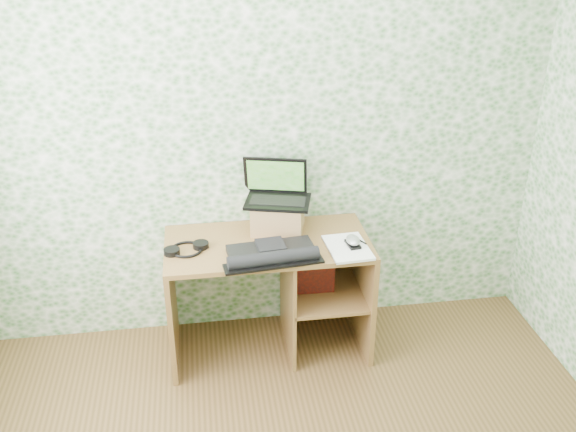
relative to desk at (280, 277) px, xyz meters
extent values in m
plane|color=white|center=(-0.08, 0.28, 0.82)|extent=(3.50, 0.00, 3.50)
cube|color=brown|center=(-0.08, -0.03, 0.25)|extent=(1.20, 0.60, 0.03)
cube|color=brown|center=(-0.66, -0.03, -0.12)|extent=(0.03, 0.60, 0.72)
cube|color=brown|center=(0.51, -0.03, -0.12)|extent=(0.03, 0.60, 0.72)
cube|color=brown|center=(0.04, -0.03, -0.12)|extent=(0.02, 0.56, 0.72)
cube|color=brown|center=(0.27, -0.03, -0.10)|extent=(0.46, 0.56, 0.02)
cube|color=brown|center=(0.28, 0.26, -0.12)|extent=(0.48, 0.02, 0.72)
cube|color=#9A6B45|center=(0.00, 0.12, 0.36)|extent=(0.35, 0.32, 0.18)
cube|color=black|center=(0.00, 0.12, 0.46)|extent=(0.43, 0.35, 0.02)
cube|color=black|center=(0.00, 0.11, 0.47)|extent=(0.35, 0.22, 0.00)
cube|color=black|center=(0.00, 0.22, 0.58)|extent=(0.38, 0.16, 0.24)
cube|color=#1E5117|center=(0.00, 0.21, 0.58)|extent=(0.34, 0.13, 0.20)
cube|color=black|center=(-0.08, -0.16, 0.29)|extent=(0.50, 0.23, 0.04)
cube|color=black|center=(-0.08, -0.16, 0.30)|extent=(0.17, 0.17, 0.06)
cylinder|color=black|center=(-0.08, -0.29, 0.31)|extent=(0.52, 0.13, 0.08)
cube|color=black|center=(-0.08, -0.29, 0.28)|extent=(0.56, 0.17, 0.01)
torus|color=black|center=(-0.55, -0.06, 0.28)|extent=(0.24, 0.24, 0.02)
cylinder|color=black|center=(-0.63, -0.09, 0.28)|extent=(0.09, 0.09, 0.03)
cylinder|color=black|center=(-0.47, -0.04, 0.28)|extent=(0.09, 0.09, 0.03)
cube|color=white|center=(0.37, -0.18, 0.28)|extent=(0.25, 0.34, 0.02)
ellipsoid|color=#B3B3B6|center=(0.40, -0.17, 0.30)|extent=(0.09, 0.13, 0.04)
cylinder|color=black|center=(0.45, -0.11, 0.29)|extent=(0.07, 0.13, 0.01)
cube|color=maroon|center=(0.20, -0.03, 0.06)|extent=(0.26, 0.09, 0.31)
camera|label=1|loc=(-0.45, -3.31, 2.07)|focal=40.00mm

